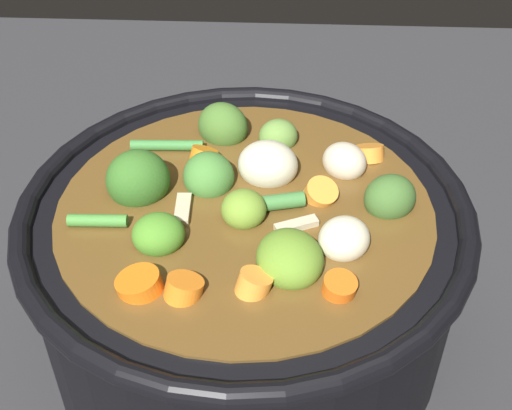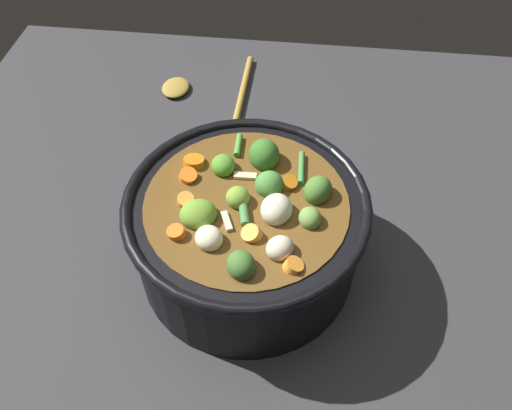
% 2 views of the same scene
% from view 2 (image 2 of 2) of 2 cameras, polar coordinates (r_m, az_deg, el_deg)
% --- Properties ---
extents(ground_plane, '(1.10, 1.10, 0.00)m').
position_cam_2_polar(ground_plane, '(0.72, -0.93, -6.26)').
color(ground_plane, '#2D2D30').
extents(cooking_pot, '(0.30, 0.30, 0.16)m').
position_cam_2_polar(cooking_pot, '(0.66, -0.99, -2.84)').
color(cooking_pot, black).
rests_on(cooking_pot, ground_plane).
extents(wooden_spoon, '(0.22, 0.16, 0.01)m').
position_cam_2_polar(wooden_spoon, '(0.98, -5.74, 12.66)').
color(wooden_spoon, olive).
rests_on(wooden_spoon, ground_plane).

